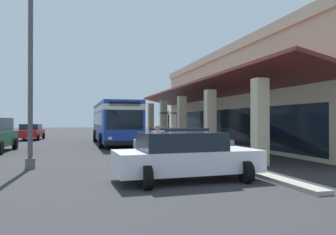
# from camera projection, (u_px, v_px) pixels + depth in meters

# --- Properties ---
(ground) EXTENTS (120.00, 120.00, 0.00)m
(ground) POSITION_uv_depth(u_px,v_px,m) (226.00, 143.00, 26.10)
(ground) COLOR #2D2D30
(curb_strip) EXTENTS (31.43, 0.50, 0.12)m
(curb_strip) POSITION_uv_depth(u_px,v_px,m) (163.00, 145.00, 23.04)
(curb_strip) COLOR #9E998E
(curb_strip) RESTS_ON ground
(plaza_building) EXTENTS (26.49, 14.16, 7.04)m
(plaza_building) POSITION_uv_depth(u_px,v_px,m) (282.00, 99.00, 25.61)
(plaza_building) COLOR #C6B793
(plaza_building) RESTS_ON ground
(transit_bus) EXTENTS (11.23, 2.92, 3.34)m
(transit_bus) POSITION_uv_depth(u_px,v_px,m) (114.00, 120.00, 25.15)
(transit_bus) COLOR #193D9E
(transit_bus) RESTS_ON ground
(parked_sedan_silver) EXTENTS (2.59, 4.48, 1.47)m
(parked_sedan_silver) POSITION_uv_depth(u_px,v_px,m) (181.00, 143.00, 15.21)
(parked_sedan_silver) COLOR #B2B5BA
(parked_sedan_silver) RESTS_ON ground
(parked_sedan_white) EXTENTS (2.58, 4.48, 1.47)m
(parked_sedan_white) POSITION_uv_depth(u_px,v_px,m) (186.00, 156.00, 9.92)
(parked_sedan_white) COLOR silver
(parked_sedan_white) RESTS_ON ground
(parked_sedan_red) EXTENTS (4.49, 2.19, 1.47)m
(parked_sedan_red) POSITION_uv_depth(u_px,v_px,m) (31.00, 132.00, 30.24)
(parked_sedan_red) COLOR maroon
(parked_sedan_red) RESTS_ON ground
(pedestrian) EXTENTS (0.48, 0.59, 1.67)m
(pedestrian) POSITION_uv_depth(u_px,v_px,m) (158.00, 144.00, 12.16)
(pedestrian) COLOR navy
(pedestrian) RESTS_ON ground
(potted_palm) EXTENTS (2.15, 1.90, 2.60)m
(potted_palm) POSITION_uv_depth(u_px,v_px,m) (168.00, 134.00, 28.01)
(potted_palm) COLOR brown
(potted_palm) RESTS_ON ground
(lot_light_pole) EXTENTS (0.60, 0.60, 8.48)m
(lot_light_pole) POSITION_uv_depth(u_px,v_px,m) (30.00, 49.00, 12.35)
(lot_light_pole) COLOR #59595B
(lot_light_pole) RESTS_ON ground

